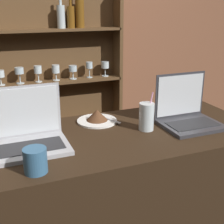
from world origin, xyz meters
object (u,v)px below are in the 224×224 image
(coffee_cup, at_px, (35,161))
(laptop_far, at_px, (187,114))
(water_glass, at_px, (147,117))
(cake_plate, at_px, (97,117))
(laptop_near, at_px, (29,134))

(coffee_cup, bearing_deg, laptop_far, 14.58)
(laptop_far, distance_m, water_glass, 0.23)
(coffee_cup, bearing_deg, cake_plate, 46.99)
(water_glass, bearing_deg, laptop_near, 177.70)
(laptop_far, height_order, cake_plate, laptop_far)
(laptop_far, xyz_separation_m, cake_plate, (-0.42, 0.20, -0.03))
(cake_plate, relative_size, water_glass, 1.11)
(cake_plate, distance_m, water_glass, 0.27)
(laptop_far, bearing_deg, water_glass, 177.81)
(cake_plate, height_order, water_glass, water_glass)
(laptop_far, xyz_separation_m, coffee_cup, (-0.80, -0.21, -0.01))
(laptop_near, relative_size, laptop_far, 1.08)
(laptop_near, xyz_separation_m, cake_plate, (0.37, 0.17, -0.03))
(laptop_near, distance_m, coffee_cup, 0.24)
(laptop_near, xyz_separation_m, water_glass, (0.56, -0.02, 0.01))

